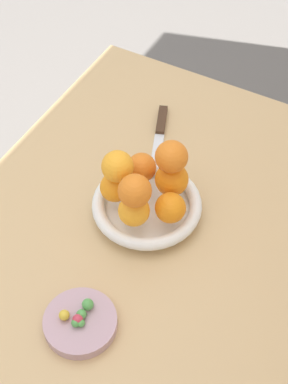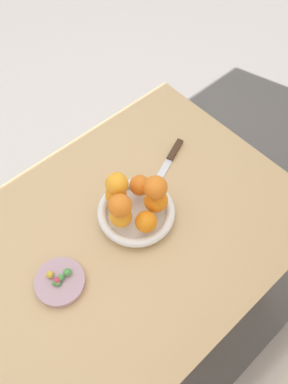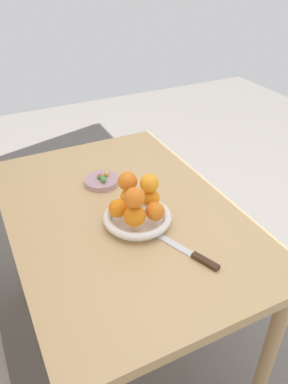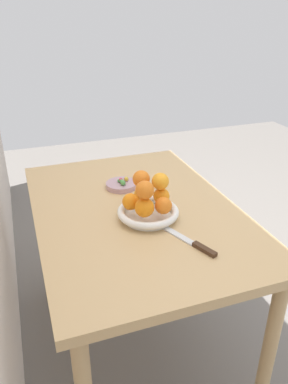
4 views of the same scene
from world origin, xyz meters
The scene contains 19 objects.
dining_table centered at (0.00, 0.00, 0.65)m, with size 1.10×0.76×0.74m.
fruit_bowl centered at (-0.09, -0.02, 0.76)m, with size 0.23×0.23×0.04m.
candy_dish centered at (0.19, 0.00, 0.75)m, with size 0.13×0.13×0.02m, color #B28C99.
orange_0 centered at (-0.14, -0.06, 0.81)m, with size 0.06×0.06×0.06m, color orange.
orange_1 centered at (-0.07, -0.08, 0.81)m, with size 0.06×0.06×0.06m, color orange.
orange_2 centered at (-0.03, -0.02, 0.81)m, with size 0.06×0.06×0.06m, color orange.
orange_3 centered at (-0.07, 0.04, 0.81)m, with size 0.06×0.06×0.06m, color orange.
orange_4 centered at (-0.14, 0.01, 0.81)m, with size 0.07×0.07×0.07m, color orange.
orange_5 centered at (-0.07, -0.07, 0.87)m, with size 0.06×0.06×0.06m, color orange.
orange_6 centered at (-0.13, 0.01, 0.88)m, with size 0.07×0.07×0.07m, color orange.
orange_7 centered at (-0.03, -0.01, 0.87)m, with size 0.06×0.06×0.06m, color orange.
candy_ball_0 centered at (0.21, 0.00, 0.77)m, with size 0.02×0.02×0.02m, color #4C9947.
candy_ball_1 centered at (0.20, 0.00, 0.77)m, with size 0.02×0.02×0.02m, color #4C9947.
candy_ball_2 centered at (0.20, 0.00, 0.77)m, with size 0.02×0.02×0.02m, color #C6384C.
candy_ball_3 centered at (0.20, 0.01, 0.77)m, with size 0.01×0.01×0.01m, color #4C9947.
candy_ball_4 centered at (0.17, 0.00, 0.77)m, with size 0.02×0.02×0.02m, color #4C9947.
candy_ball_5 centered at (0.20, -0.03, 0.77)m, with size 0.02×0.02×0.02m, color gold.
candy_ball_6 centered at (0.19, 0.00, 0.77)m, with size 0.02×0.02×0.02m, color #4C9947.
knife centered at (-0.29, -0.09, 0.75)m, with size 0.25×0.12×0.01m.
Camera 1 is at (0.57, 0.34, 1.70)m, focal length 55.00 mm.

